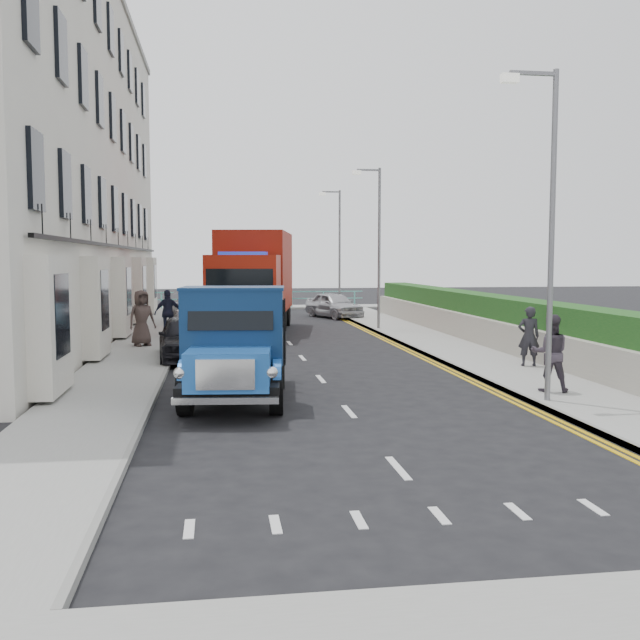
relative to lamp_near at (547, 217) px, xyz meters
The scene contains 22 objects.
ground 6.12m from the lamp_near, 154.42° to the left, with size 120.00×120.00×0.00m, color black.
pavement_west 14.98m from the lamp_near, 130.45° to the left, with size 2.40×38.00×0.12m, color gray.
pavement_east 11.74m from the lamp_near, 84.17° to the left, with size 2.60×38.00×0.12m, color gray.
promenade 31.53m from the lamp_near, 97.67° to the left, with size 30.00×2.50×0.12m, color gray.
sea_plane 62.27m from the lamp_near, 93.85° to the left, with size 120.00×120.00×0.00m, color slate.
terrace_west 20.52m from the lamp_near, 132.29° to the left, with size 6.31×30.20×14.25m.
garden_east 11.82m from the lamp_near, 74.59° to the left, with size 1.45×28.00×1.75m.
seafront_railing 30.68m from the lamp_near, 97.88° to the left, with size 13.00×0.08×1.11m.
lamp_near is the anchor object (origin of this frame).
lamp_mid 16.00m from the lamp_near, 90.00° to the left, with size 1.23×0.18×7.00m.
lamp_far 26.00m from the lamp_near, 90.00° to the left, with size 1.23×0.18×7.00m.
bedford_lorry 7.13m from the lamp_near, behind, with size 2.59×5.45×2.50m.
red_lorry 17.38m from the lamp_near, 107.72° to the left, with size 4.10×8.53×4.29m.
parked_car_front 11.63m from the lamp_near, 134.20° to the left, with size 1.66×4.12×1.40m, color black.
parked_car_mid 15.90m from the lamp_near, 115.83° to the left, with size 1.50×4.31×1.42m, color #61ABD0.
parked_car_rear 21.70m from the lamp_near, 111.25° to the left, with size 2.15×5.29×1.53m, color silver.
seafront_car_left 27.93m from the lamp_near, 101.07° to the left, with size 2.45×5.31×1.48m, color black.
seafront_car_right 23.34m from the lamp_near, 91.68° to the left, with size 1.62×4.02×1.37m, color #B2B2B7.
pedestrian_east_near 5.86m from the lamp_near, 68.69° to the left, with size 0.61×0.40×1.68m, color #242328.
pedestrian_east_far 3.20m from the lamp_near, 56.29° to the left, with size 0.85×0.67×1.76m, color #3B333E.
pedestrian_west_near 16.89m from the lamp_near, 121.64° to the left, with size 1.06×0.44×1.80m, color #1D2034.
pedestrian_west_far 14.76m from the lamp_near, 130.57° to the left, with size 0.94×0.61×1.93m, color #3D302C.
Camera 1 is at (-2.65, -16.13, 3.12)m, focal length 40.00 mm.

